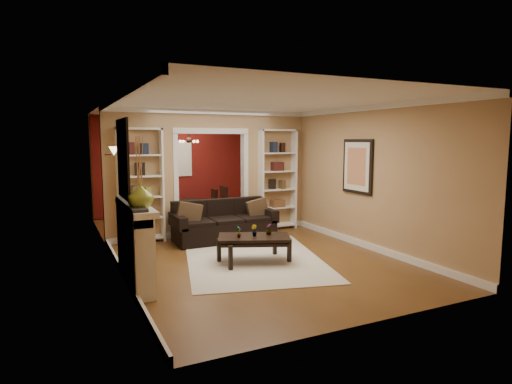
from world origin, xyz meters
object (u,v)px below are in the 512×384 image
dining_table (190,212)px  bookshelf_right (277,180)px  sofa (224,221)px  coffee_table (254,249)px  fireplace (136,244)px  bookshelf_left (140,186)px

dining_table → bookshelf_right: bearing=-136.5°
sofa → coffee_table: size_ratio=1.77×
fireplace → bookshelf_left: bearing=78.0°
fireplace → dining_table: 4.69m
fireplace → dining_table: (2.05, 4.20, -0.32)m
sofa → coffee_table: bearing=-93.9°
coffee_table → fireplace: fireplace is taller
bookshelf_left → fireplace: bearing=-102.0°
coffee_table → bookshelf_left: bookshelf_left is taller
coffee_table → fireplace: 2.03m
bookshelf_right → dining_table: bookshelf_right is taller
bookshelf_right → bookshelf_left: bearing=180.0°
sofa → dining_table: (-0.05, 2.25, -0.15)m
coffee_table → bookshelf_right: bookshelf_right is taller
bookshelf_right → coffee_table: bearing=-126.2°
coffee_table → fireplace: bearing=-149.7°
sofa → fireplace: bearing=-137.1°
sofa → bookshelf_left: bookshelf_left is taller
fireplace → bookshelf_right: bearing=34.8°
bookshelf_left → bookshelf_right: size_ratio=1.00×
sofa → bookshelf_left: size_ratio=0.92×
bookshelf_right → dining_table: 2.47m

